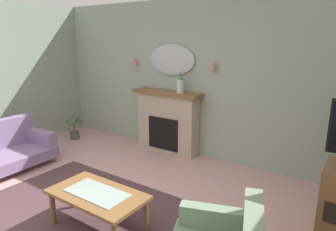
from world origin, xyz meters
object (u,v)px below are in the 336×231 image
Objects in this scene: wall_sconce_right at (213,65)px; fireplace at (167,122)px; wall_sconce_left at (134,61)px; coffee_table at (97,197)px; potted_plant_small_fern at (74,127)px; wall_mirror at (172,60)px; mantel_vase_left at (180,83)px.

fireplace is at bearing -173.84° from wall_sconce_right.
wall_sconce_left reaches higher than coffee_table.
fireplace is 2.14m from potted_plant_small_fern.
wall_sconce_right is at bearing 0.00° from wall_sconce_left.
fireplace is 1.24× the size of coffee_table.
wall_sconce_right is 3.28m from potted_plant_small_fern.
coffee_table is (0.74, -2.56, -1.33)m from wall_mirror.
wall_mirror is 6.86× the size of wall_sconce_left.
fireplace is 1.15m from wall_mirror.
mantel_vase_left is at bearing -29.54° from wall_mirror.
wall_sconce_left is at bearing 174.04° from mantel_vase_left.
potted_plant_small_fern is at bearing -167.97° from wall_sconce_right.
potted_plant_small_fern is at bearing -165.59° from fireplace.
wall_mirror is (-0.30, 0.17, 0.38)m from mantel_vase_left.
wall_sconce_left and wall_sconce_right have the same top height.
fireplace is at bearing 14.41° from potted_plant_small_fern.
wall_mirror is 0.85m from wall_sconce_left.
wall_sconce_left is 1.00× the size of wall_sconce_right.
potted_plant_small_fern is (-1.19, -0.62, -1.41)m from wall_sconce_left.
potted_plant_small_fern is (-2.04, -0.53, -0.32)m from fireplace.
wall_sconce_right is (0.85, 0.09, 1.09)m from fireplace.
mantel_vase_left is 2.63m from potted_plant_small_fern.
coffee_table is 1.94× the size of potted_plant_small_fern.
mantel_vase_left is at bearing 100.38° from coffee_table.
fireplace is at bearing -6.16° from wall_sconce_left.
coffee_table is at bearing -92.55° from wall_sconce_right.
fireplace is 2.40× the size of potted_plant_small_fern.
mantel_vase_left is at bearing 11.97° from potted_plant_small_fern.
wall_mirror reaches higher than mantel_vase_left.
wall_mirror is 1.69× the size of potted_plant_small_fern.
potted_plant_small_fern is at bearing 145.73° from coffee_table.
wall_sconce_right is (0.85, -0.05, -0.05)m from wall_mirror.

